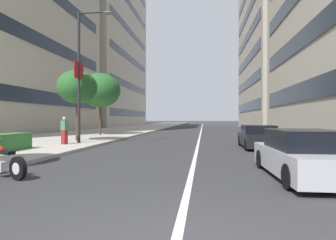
{
  "coord_description": "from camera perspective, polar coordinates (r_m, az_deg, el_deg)",
  "views": [
    {
      "loc": [
        -3.26,
        -0.38,
        1.69
      ],
      "look_at": [
        17.05,
        2.35,
        1.59
      ],
      "focal_mm": 28.58,
      "sensor_mm": 36.0,
      "label": 1
    }
  ],
  "objects": [
    {
      "name": "sidewalk_right_plaza",
      "position": [
        35.25,
        -11.55,
        -2.36
      ],
      "size": [
        160.0,
        10.38,
        0.15
      ],
      "primitive_type": "cube",
      "color": "#B2ADA3",
      "rests_on": "ground"
    },
    {
      "name": "lane_centre_stripe",
      "position": [
        38.3,
        7.08,
        -2.25
      ],
      "size": [
        110.0,
        0.16,
        0.01
      ],
      "primitive_type": "cube",
      "color": "silver",
      "rests_on": "ground"
    },
    {
      "name": "motorcycle_under_tarp",
      "position": [
        9.22,
        -31.97,
        -7.69
      ],
      "size": [
        0.99,
        2.11,
        1.11
      ],
      "rotation": [
        0.0,
        0.0,
        1.19
      ],
      "color": "black",
      "rests_on": "ground"
    },
    {
      "name": "car_mid_block_traffic",
      "position": [
        8.6,
        26.81,
        -6.74
      ],
      "size": [
        4.31,
        1.94,
        1.38
      ],
      "rotation": [
        0.0,
        0.0,
        0.03
      ],
      "color": "#B7B7BC",
      "rests_on": "ground"
    },
    {
      "name": "car_approaching_light",
      "position": [
        16.33,
        18.68,
        -3.5
      ],
      "size": [
        4.13,
        1.93,
        1.32
      ],
      "rotation": [
        0.0,
        0.0,
        -0.01
      ],
      "color": "black",
      "rests_on": "ground"
    },
    {
      "name": "street_lamp_with_banners",
      "position": [
        18.26,
        -17.56,
        11.21
      ],
      "size": [
        1.26,
        2.35,
        8.4
      ],
      "color": "#232326",
      "rests_on": "sidewalk_right_plaza"
    },
    {
      "name": "street_tree_near_plaza_corner",
      "position": [
        19.8,
        -18.8,
        6.64
      ],
      "size": [
        2.74,
        2.74,
        4.92
      ],
      "color": "#473323",
      "rests_on": "sidewalk_right_plaza"
    },
    {
      "name": "street_tree_by_lamp_post",
      "position": [
        26.75,
        -14.27,
        6.15
      ],
      "size": [
        3.87,
        3.87,
        5.94
      ],
      "color": "#473323",
      "rests_on": "sidewalk_right_plaza"
    },
    {
      "name": "pedestrian_on_plaza",
      "position": [
        17.32,
        -21.22,
        -2.08
      ],
      "size": [
        0.39,
        0.47,
        1.66
      ],
      "rotation": [
        0.0,
        0.0,
        5.9
      ],
      "color": "maroon",
      "rests_on": "sidewalk_right_plaza"
    },
    {
      "name": "office_tower_far_right_block",
      "position": [
        72.46,
        -16.42,
        14.23
      ],
      "size": [
        33.73,
        21.88,
        38.36
      ],
      "color": "beige",
      "rests_on": "ground"
    }
  ]
}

